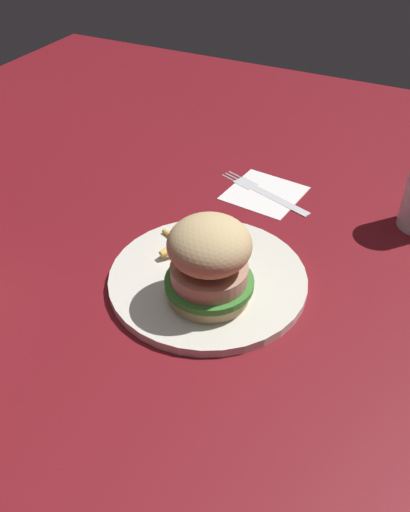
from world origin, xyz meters
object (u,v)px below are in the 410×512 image
fries_pile (188,244)px  sandwich (209,261)px  plate (205,278)px  napkin (265,193)px  fork (264,191)px

fries_pile → sandwich: bearing=-137.9°
plate → napkin: plate is taller
plate → sandwich: (-0.03, -0.02, 0.06)m
napkin → sandwich: bearing=-173.2°
fork → sandwich: bearing=-172.9°
plate → sandwich: sandwich is taller
fries_pile → fork: fries_pile is taller
sandwich → fries_pile: size_ratio=1.14×
fries_pile → plate: bearing=-132.3°
fork → fries_pile: bearing=169.7°
fries_pile → fork: (0.19, -0.03, -0.01)m
plate → napkin: (0.23, 0.01, -0.01)m
fries_pile → fork: size_ratio=0.57×
sandwich → fries_pile: bearing=42.1°
napkin → fork: fork is taller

